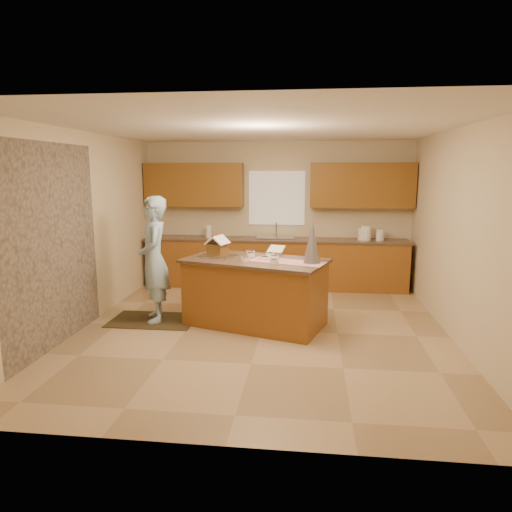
% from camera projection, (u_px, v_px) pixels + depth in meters
% --- Properties ---
extents(floor, '(5.50, 5.50, 0.00)m').
position_uv_depth(floor, '(262.00, 330.00, 6.37)').
color(floor, tan).
rests_on(floor, ground).
extents(ceiling, '(5.50, 5.50, 0.00)m').
position_uv_depth(ceiling, '(262.00, 127.00, 5.88)').
color(ceiling, silver).
rests_on(ceiling, floor).
extents(wall_back, '(5.50, 5.50, 0.00)m').
position_uv_depth(wall_back, '(277.00, 214.00, 8.81)').
color(wall_back, beige).
rests_on(wall_back, floor).
extents(wall_front, '(5.50, 5.50, 0.00)m').
position_uv_depth(wall_front, '(223.00, 281.00, 3.44)').
color(wall_front, beige).
rests_on(wall_front, floor).
extents(wall_left, '(5.50, 5.50, 0.00)m').
position_uv_depth(wall_left, '(82.00, 230.00, 6.41)').
color(wall_left, beige).
rests_on(wall_left, floor).
extents(wall_right, '(5.50, 5.50, 0.00)m').
position_uv_depth(wall_right, '(459.00, 236.00, 5.84)').
color(wall_right, beige).
rests_on(wall_right, floor).
extents(stone_accent, '(0.00, 2.50, 2.50)m').
position_uv_depth(stone_accent, '(53.00, 246.00, 5.65)').
color(stone_accent, gray).
rests_on(stone_accent, wall_left).
extents(window_curtain, '(1.05, 0.03, 1.00)m').
position_uv_depth(window_curtain, '(277.00, 198.00, 8.73)').
color(window_curtain, white).
rests_on(window_curtain, wall_back).
extents(back_counter_base, '(4.80, 0.60, 0.88)m').
position_uv_depth(back_counter_base, '(275.00, 264.00, 8.68)').
color(back_counter_base, brown).
rests_on(back_counter_base, floor).
extents(back_counter_top, '(4.85, 0.63, 0.04)m').
position_uv_depth(back_counter_top, '(275.00, 240.00, 8.60)').
color(back_counter_top, brown).
rests_on(back_counter_top, back_counter_base).
extents(upper_cabinet_left, '(1.85, 0.35, 0.80)m').
position_uv_depth(upper_cabinet_left, '(194.00, 185.00, 8.71)').
color(upper_cabinet_left, brown).
rests_on(upper_cabinet_left, wall_back).
extents(upper_cabinet_right, '(1.85, 0.35, 0.80)m').
position_uv_depth(upper_cabinet_right, '(362.00, 185.00, 8.36)').
color(upper_cabinet_right, brown).
rests_on(upper_cabinet_right, wall_back).
extents(sink, '(0.70, 0.45, 0.12)m').
position_uv_depth(sink, '(275.00, 240.00, 8.60)').
color(sink, silver).
rests_on(sink, back_counter_top).
extents(faucet, '(0.03, 0.03, 0.28)m').
position_uv_depth(faucet, '(276.00, 230.00, 8.75)').
color(faucet, silver).
rests_on(faucet, back_counter_top).
extents(island_base, '(2.05, 1.45, 0.91)m').
position_uv_depth(island_base, '(255.00, 294.00, 6.53)').
color(island_base, brown).
rests_on(island_base, floor).
extents(island_top, '(2.16, 1.56, 0.04)m').
position_uv_depth(island_top, '(255.00, 261.00, 6.44)').
color(island_top, brown).
rests_on(island_top, island_base).
extents(table_runner, '(1.10, 0.67, 0.01)m').
position_uv_depth(table_runner, '(286.00, 262.00, 6.25)').
color(table_runner, '#A40B14').
rests_on(table_runner, island_top).
extents(baking_tray, '(0.56, 0.48, 0.03)m').
position_uv_depth(baking_tray, '(218.00, 256.00, 6.62)').
color(baking_tray, silver).
rests_on(baking_tray, island_top).
extents(cookbook, '(0.27, 0.24, 0.10)m').
position_uv_depth(cookbook, '(276.00, 249.00, 6.71)').
color(cookbook, white).
rests_on(cookbook, island_top).
extents(tinsel_tree, '(0.29, 0.29, 0.57)m').
position_uv_depth(tinsel_tree, '(312.00, 242.00, 6.10)').
color(tinsel_tree, '#AEAEBA').
rests_on(tinsel_tree, island_top).
extents(rug, '(1.22, 0.80, 0.01)m').
position_uv_depth(rug, '(153.00, 320.00, 6.78)').
color(rug, black).
rests_on(rug, floor).
extents(boy, '(0.64, 0.77, 1.80)m').
position_uv_depth(boy, '(154.00, 259.00, 6.61)').
color(boy, '#9BC1DD').
rests_on(boy, rug).
extents(canister_a, '(0.16, 0.16, 0.22)m').
position_uv_depth(canister_a, '(362.00, 234.00, 8.40)').
color(canister_a, white).
rests_on(canister_a, back_counter_top).
extents(canister_b, '(0.18, 0.18, 0.26)m').
position_uv_depth(canister_b, '(366.00, 233.00, 8.39)').
color(canister_b, white).
rests_on(canister_b, back_counter_top).
extents(canister_c, '(0.14, 0.14, 0.20)m').
position_uv_depth(canister_c, '(380.00, 235.00, 8.36)').
color(canister_c, white).
rests_on(canister_c, back_counter_top).
extents(paper_towel, '(0.11, 0.11, 0.24)m').
position_uv_depth(paper_towel, '(209.00, 231.00, 8.72)').
color(paper_towel, white).
rests_on(paper_towel, back_counter_top).
extents(gingerbread_house, '(0.36, 0.36, 0.29)m').
position_uv_depth(gingerbread_house, '(218.00, 247.00, 6.60)').
color(gingerbread_house, brown).
rests_on(gingerbread_house, baking_tray).
extents(candy_bowls, '(0.52, 0.75, 0.06)m').
position_uv_depth(candy_bowls, '(261.00, 257.00, 6.47)').
color(candy_bowls, '#E66D85').
rests_on(candy_bowls, island_top).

